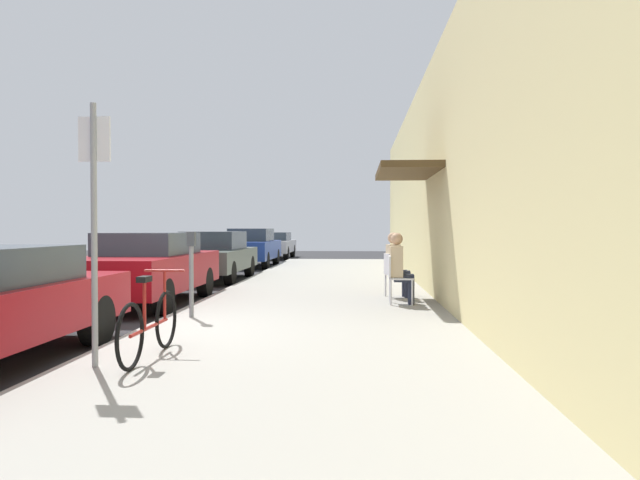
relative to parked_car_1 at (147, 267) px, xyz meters
name	(u,v)px	position (x,y,z in m)	size (l,w,h in m)	color
ground_plane	(137,338)	(1.10, -3.35, -0.74)	(60.00, 60.00, 0.00)	#2D2D30
sidewalk_slab	(313,313)	(3.35, -1.35, -0.68)	(4.50, 32.00, 0.12)	#9E9B93
building_facade	(457,169)	(5.74, -1.34, 1.73)	(1.40, 32.00, 4.94)	beige
parked_car_1	(147,267)	(0.00, 0.00, 0.00)	(1.80, 4.40, 1.41)	maroon
parked_car_2	(213,255)	(0.00, 5.23, -0.01)	(1.80, 4.40, 1.40)	#47514C
parked_car_3	(251,247)	(0.00, 11.14, 0.03)	(1.80, 4.40, 1.48)	navy
parked_car_4	(274,244)	(0.00, 17.34, -0.05)	(1.80, 4.40, 1.29)	#B7B7BC
parking_meter	(191,268)	(1.55, -2.30, 0.15)	(0.12, 0.10, 1.32)	slate
street_sign	(94,213)	(1.50, -5.46, 0.90)	(0.32, 0.06, 2.60)	gray
bicycle_0	(150,324)	(1.91, -5.06, -0.26)	(0.46, 1.71, 0.90)	black
cafe_chair_0	(397,276)	(4.81, -0.51, -0.11)	(0.46, 0.46, 0.87)	silver
seated_patron_0	(400,266)	(4.87, -0.51, 0.08)	(0.43, 0.37, 1.29)	#232838
cafe_chair_1	(393,272)	(4.82, 0.47, -0.11)	(0.51, 0.51, 0.87)	silver
seated_patron_1	(396,262)	(4.88, 0.48, 0.08)	(0.47, 0.42, 1.29)	#232838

